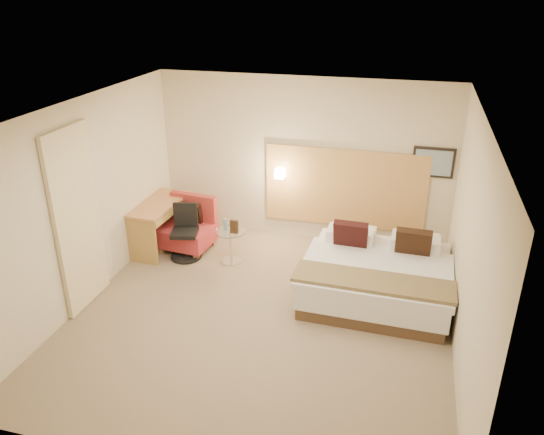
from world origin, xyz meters
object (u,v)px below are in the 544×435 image
(lounge_chair, at_px, (188,228))
(desk_chair, at_px, (185,236))
(desk, at_px, (160,212))
(side_table, at_px, (231,245))
(bed, at_px, (377,274))

(lounge_chair, height_order, desk_chair, desk_chair)
(desk, bearing_deg, side_table, -8.18)
(side_table, distance_m, desk_chair, 0.75)
(side_table, bearing_deg, bed, -9.16)
(bed, distance_m, desk_chair, 3.02)
(lounge_chair, distance_m, side_table, 0.88)
(lounge_chair, height_order, side_table, lounge_chair)
(bed, xyz_separation_m, lounge_chair, (-3.09, 0.65, 0.03))
(desk, distance_m, desk_chair, 0.61)
(side_table, xyz_separation_m, desk_chair, (-0.74, -0.03, 0.06))
(desk_chair, bearing_deg, side_table, 2.38)
(desk, bearing_deg, desk_chair, -22.43)
(bed, bearing_deg, desk_chair, 173.67)
(bed, distance_m, side_table, 2.29)
(lounge_chair, bearing_deg, desk, -165.67)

